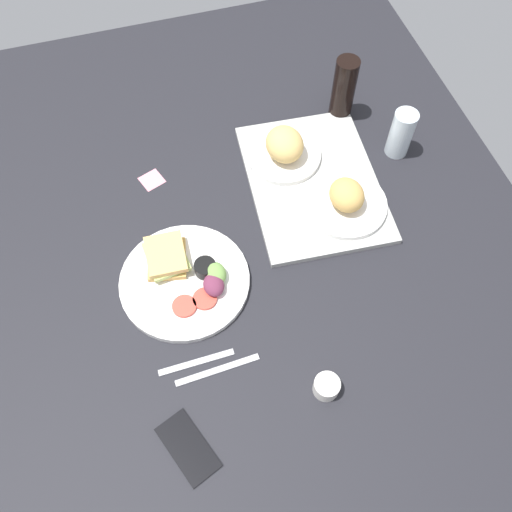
{
  "coord_description": "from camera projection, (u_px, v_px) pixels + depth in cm",
  "views": [
    {
      "loc": [
        63.86,
        -15.48,
        114.92
      ],
      "look_at": [
        2.0,
        3.0,
        4.0
      ],
      "focal_mm": 38.16,
      "sensor_mm": 36.0,
      "label": 1
    }
  ],
  "objects": [
    {
      "name": "sticky_note",
      "position": [
        152.0,
        180.0,
        1.45
      ],
      "size": [
        7.19,
        7.19,
        0.12
      ],
      "primitive_type": "cube",
      "rotation": [
        0.0,
        0.0,
        0.35
      ],
      "color": "pink",
      "rests_on": "ground_plane"
    },
    {
      "name": "bread_plate_near",
      "position": [
        284.0,
        148.0,
        1.44
      ],
      "size": [
        20.02,
        20.02,
        9.19
      ],
      "color": "white",
      "rests_on": "serving_tray"
    },
    {
      "name": "cell_phone",
      "position": [
        188.0,
        447.0,
        1.1
      ],
      "size": [
        16.03,
        11.91,
        0.8
      ],
      "primitive_type": "cube",
      "rotation": [
        0.0,
        0.0,
        0.37
      ],
      "color": "black",
      "rests_on": "ground_plane"
    },
    {
      "name": "ground_plane",
      "position": [
        242.0,
        264.0,
        1.34
      ],
      "size": [
        190.0,
        150.0,
        3.0
      ],
      "primitive_type": "cube",
      "color": "black"
    },
    {
      "name": "soda_bottle",
      "position": [
        344.0,
        89.0,
        1.49
      ],
      "size": [
        6.4,
        6.4,
        18.7
      ],
      "primitive_type": "cylinder",
      "color": "black",
      "rests_on": "ground_plane"
    },
    {
      "name": "knife",
      "position": [
        218.0,
        370.0,
        1.18
      ],
      "size": [
        2.24,
        19.04,
        0.5
      ],
      "primitive_type": "cube",
      "rotation": [
        0.0,
        0.0,
        1.61
      ],
      "color": "#B7B7BC",
      "rests_on": "ground_plane"
    },
    {
      "name": "plate_with_salad",
      "position": [
        185.0,
        277.0,
        1.28
      ],
      "size": [
        30.79,
        30.79,
        5.4
      ],
      "color": "white",
      "rests_on": "ground_plane"
    },
    {
      "name": "espresso_cup",
      "position": [
        326.0,
        386.0,
        1.15
      ],
      "size": [
        5.6,
        5.6,
        4.0
      ],
      "primitive_type": "cylinder",
      "color": "silver",
      "rests_on": "ground_plane"
    },
    {
      "name": "serving_tray",
      "position": [
        313.0,
        182.0,
        1.43
      ],
      "size": [
        47.39,
        36.34,
        1.6
      ],
      "primitive_type": "cube",
      "rotation": [
        0.0,
        0.0,
        -0.08
      ],
      "color": "#B2B2AD",
      "rests_on": "ground_plane"
    },
    {
      "name": "fork",
      "position": [
        196.0,
        362.0,
        1.19
      ],
      "size": [
        1.57,
        17.01,
        0.5
      ],
      "primitive_type": "cube",
      "rotation": [
        0.0,
        0.0,
        1.58
      ],
      "color": "#B7B7BC",
      "rests_on": "ground_plane"
    },
    {
      "name": "bread_plate_far",
      "position": [
        346.0,
        200.0,
        1.36
      ],
      "size": [
        21.06,
        21.06,
        8.16
      ],
      "color": "white",
      "rests_on": "serving_tray"
    },
    {
      "name": "drinking_glass",
      "position": [
        401.0,
        133.0,
        1.44
      ],
      "size": [
        6.24,
        6.24,
        13.76
      ],
      "primitive_type": "cylinder",
      "color": "silver",
      "rests_on": "ground_plane"
    }
  ]
}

